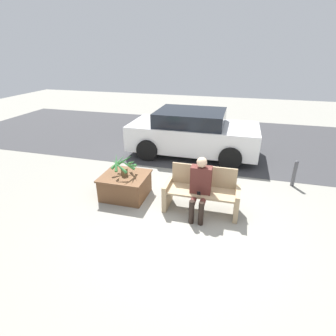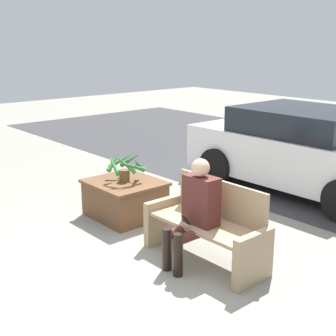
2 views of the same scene
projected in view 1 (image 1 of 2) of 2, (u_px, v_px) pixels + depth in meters
ground_plane at (188, 223)px, 5.08m from camera, size 30.00×30.00×0.00m
road_surface at (216, 139)px, 9.80m from camera, size 20.00×6.00×0.01m
bench at (202, 192)px, 5.37m from camera, size 1.52×0.57×0.91m
person_seated at (200, 185)px, 5.10m from camera, size 0.41×0.59×1.22m
planter_box at (125, 185)px, 5.92m from camera, size 1.01×0.91×0.53m
potted_plant at (124, 165)px, 5.72m from camera, size 0.59×0.56×0.48m
parked_car at (193, 133)px, 8.18m from camera, size 3.92×1.98×1.39m
bollard_post at (295, 173)px, 6.34m from camera, size 0.09×0.09×0.67m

